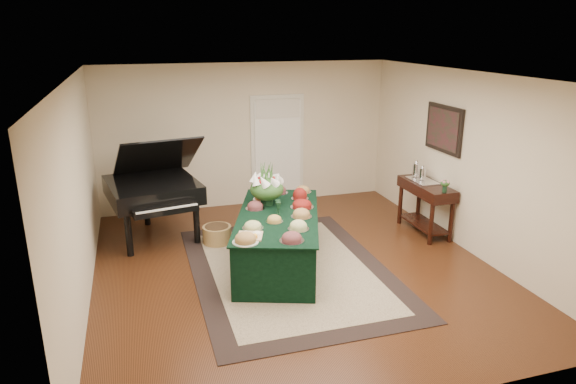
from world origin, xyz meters
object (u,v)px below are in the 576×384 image
object	(u,v)px
grand_piano	(153,189)
floral_centerpiece	(267,185)
buffet_table	(278,239)
mahogany_sideboard	(426,195)

from	to	relation	value
grand_piano	floral_centerpiece	bearing A→B (deg)	-34.84
buffet_table	floral_centerpiece	size ratio (longest dim) A/B	4.98
floral_centerpiece	grand_piano	xyz separation A→B (m)	(-1.59, 1.11, -0.25)
grand_piano	mahogany_sideboard	xyz separation A→B (m)	(4.31, -1.10, -0.17)
buffet_table	grand_piano	world-z (taller)	grand_piano
mahogany_sideboard	floral_centerpiece	bearing A→B (deg)	-179.71
buffet_table	mahogany_sideboard	size ratio (longest dim) A/B	2.21
grand_piano	mahogany_sideboard	distance (m)	4.45
buffet_table	grand_piano	size ratio (longest dim) A/B	1.42
floral_centerpiece	mahogany_sideboard	size ratio (longest dim) A/B	0.44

